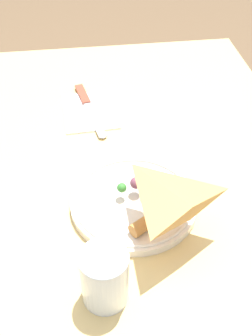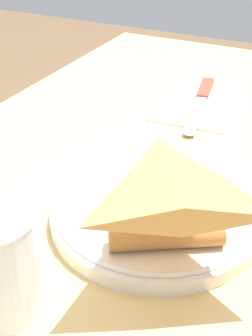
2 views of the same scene
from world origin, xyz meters
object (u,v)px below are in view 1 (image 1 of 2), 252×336
(plate_pizza, at_px, (134,200))
(milk_glass, at_px, (105,279))
(dining_table, at_px, (130,194))
(napkin_folded, at_px, (90,111))
(butter_knife, at_px, (88,107))

(plate_pizza, bearing_deg, milk_glass, -21.64)
(dining_table, height_order, napkin_folded, napkin_folded)
(milk_glass, xyz_separation_m, butter_knife, (-0.50, 0.01, -0.04))
(dining_table, relative_size, napkin_folded, 6.07)
(napkin_folded, height_order, butter_knife, butter_knife)
(dining_table, height_order, milk_glass, milk_glass)
(dining_table, bearing_deg, plate_pizza, -5.95)
(napkin_folded, bearing_deg, plate_pizza, 10.79)
(milk_glass, xyz_separation_m, napkin_folded, (-0.49, 0.01, -0.04))
(napkin_folded, bearing_deg, butter_knife, -169.01)
(plate_pizza, distance_m, milk_glass, 0.19)
(plate_pizza, bearing_deg, napkin_folded, -169.21)
(milk_glass, relative_size, napkin_folded, 0.60)
(dining_table, xyz_separation_m, milk_glass, (0.32, -0.09, 0.17))
(dining_table, height_order, plate_pizza, plate_pizza)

